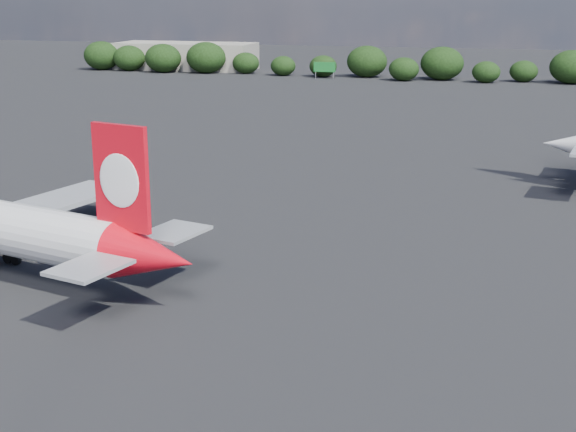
# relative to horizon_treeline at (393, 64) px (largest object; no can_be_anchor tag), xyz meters

# --- Properties ---
(ground) EXTENTS (500.00, 500.00, 0.00)m
(ground) POSITION_rel_horizon_treeline_xyz_m (0.10, -121.15, -3.90)
(ground) COLOR black
(ground) RESTS_ON ground
(terminal_building) EXTENTS (42.00, 16.00, 8.00)m
(terminal_building) POSITION_rel_horizon_treeline_xyz_m (-64.90, 10.85, 0.10)
(terminal_building) COLOR gray
(terminal_building) RESTS_ON ground
(highway_sign) EXTENTS (6.00, 0.30, 4.50)m
(highway_sign) POSITION_rel_horizon_treeline_xyz_m (-17.90, -5.15, -0.78)
(highway_sign) COLOR #146624
(highway_sign) RESTS_ON ground
(billboard_yellow) EXTENTS (5.00, 0.30, 5.50)m
(billboard_yellow) POSITION_rel_horizon_treeline_xyz_m (12.10, 0.85, -0.04)
(billboard_yellow) COLOR gold
(billboard_yellow) RESTS_ON ground
(horizon_treeline) EXTENTS (204.45, 15.41, 9.00)m
(horizon_treeline) POSITION_rel_horizon_treeline_xyz_m (0.00, 0.00, 0.00)
(horizon_treeline) COLOR black
(horizon_treeline) RESTS_ON ground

